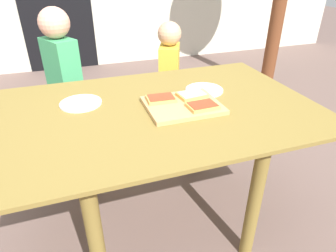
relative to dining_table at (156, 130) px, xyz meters
The scene contains 10 objects.
ground_plane 0.61m from the dining_table, ahead, with size 16.00×16.00×0.00m, color #6C554E.
dining_table is the anchor object (origin of this frame).
cutting_board 0.18m from the dining_table, 15.60° to the right, with size 0.34×0.29×0.02m, color tan.
pizza_slice_near_right 0.27m from the dining_table, 28.91° to the right, with size 0.14×0.10×0.02m.
pizza_slice_far_right 0.25m from the dining_table, ahead, with size 0.15×0.11×0.02m.
pizza_slice_far_left 0.16m from the dining_table, 40.63° to the left, with size 0.14×0.11×0.02m.
plate_white_left 0.39m from the dining_table, 154.53° to the left, with size 0.20×0.20×0.01m, color white.
plate_white_right 0.35m from the dining_table, 20.75° to the left, with size 0.20×0.20×0.01m, color white.
child_left 0.87m from the dining_table, 117.62° to the left, with size 0.24×0.28×1.10m.
child_right 0.90m from the dining_table, 66.71° to the left, with size 0.22×0.28×0.97m.
Camera 1 is at (-0.35, -1.21, 1.34)m, focal length 31.55 mm.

